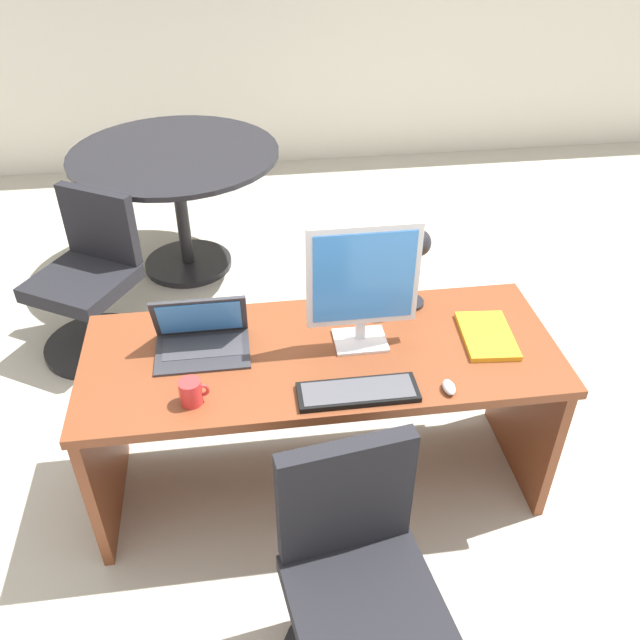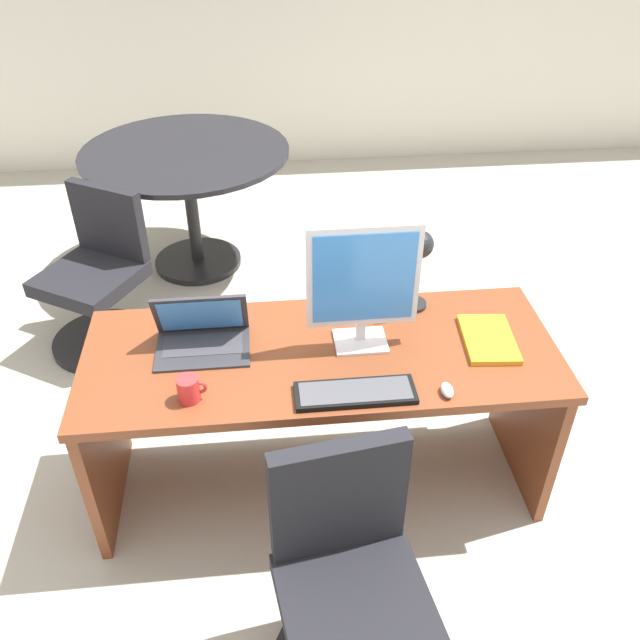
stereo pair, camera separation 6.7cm
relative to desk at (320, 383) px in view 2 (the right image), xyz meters
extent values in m
plane|color=#B7B2A3|center=(0.00, 1.45, -0.53)|extent=(12.00, 12.00, 0.00)
cube|color=brown|center=(0.00, -0.05, 0.19)|extent=(1.80, 0.70, 0.04)
cube|color=brown|center=(-0.88, -0.05, -0.18)|extent=(0.04, 0.62, 0.70)
cube|color=brown|center=(0.88, -0.05, -0.18)|extent=(0.04, 0.62, 0.70)
cube|color=brown|center=(0.00, 0.21, -0.15)|extent=(1.59, 0.02, 0.49)
cube|color=silver|center=(0.16, -0.01, 0.21)|extent=(0.20, 0.16, 0.01)
cube|color=silver|center=(0.16, 0.00, 0.26)|extent=(0.04, 0.02, 0.09)
cube|color=silver|center=(0.16, -0.01, 0.51)|extent=(0.41, 0.04, 0.41)
cube|color=#3F8CEA|center=(0.16, -0.03, 0.51)|extent=(0.37, 0.00, 0.36)
cube|color=#2D2D33|center=(-0.44, 0.00, 0.21)|extent=(0.35, 0.24, 0.01)
cube|color=#38383D|center=(-0.44, 0.02, 0.22)|extent=(0.30, 0.13, 0.00)
cube|color=#2D2D33|center=(-0.44, 0.08, 0.32)|extent=(0.35, 0.11, 0.22)
cube|color=#3F8CEA|center=(-0.44, 0.07, 0.32)|extent=(0.31, 0.09, 0.18)
cube|color=black|center=(0.09, -0.30, 0.22)|extent=(0.42, 0.14, 0.02)
cube|color=#47474C|center=(0.09, -0.30, 0.23)|extent=(0.39, 0.12, 0.00)
ellipsoid|color=silver|center=(0.41, -0.33, 0.22)|extent=(0.04, 0.08, 0.03)
cylinder|color=black|center=(0.41, 0.21, 0.22)|extent=(0.12, 0.12, 0.01)
cylinder|color=black|center=(0.41, 0.21, 0.35)|extent=(0.02, 0.02, 0.25)
sphere|color=black|center=(0.41, 0.18, 0.52)|extent=(0.11, 0.11, 0.11)
cube|color=orange|center=(0.65, -0.05, 0.22)|extent=(0.22, 0.31, 0.02)
cylinder|color=red|center=(-0.48, -0.27, 0.25)|extent=(0.08, 0.08, 0.09)
torus|color=red|center=(-0.44, -0.27, 0.26)|extent=(0.05, 0.01, 0.05)
cube|color=black|center=(0.02, -0.88, -0.15)|extent=(0.52, 0.52, 0.08)
cube|color=black|center=(-0.01, -0.67, 0.12)|extent=(0.44, 0.13, 0.46)
cylinder|color=black|center=(-0.62, 1.87, -0.51)|extent=(0.56, 0.56, 0.04)
cylinder|color=black|center=(-0.62, 1.87, -0.13)|extent=(0.08, 0.08, 0.72)
cylinder|color=black|center=(-0.62, 1.87, 0.25)|extent=(1.25, 1.25, 0.03)
cylinder|color=black|center=(-1.11, 1.05, -0.51)|extent=(0.56, 0.56, 0.04)
cylinder|color=black|center=(-1.11, 1.05, -0.32)|extent=(0.05, 0.05, 0.35)
cube|color=black|center=(-1.11, 1.05, -0.10)|extent=(0.63, 0.63, 0.08)
cube|color=black|center=(-1.00, 1.24, 0.14)|extent=(0.41, 0.28, 0.39)
camera|label=1|loc=(-0.27, -1.99, 1.80)|focal=37.44mm
camera|label=2|loc=(-0.20, -2.00, 1.80)|focal=37.44mm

